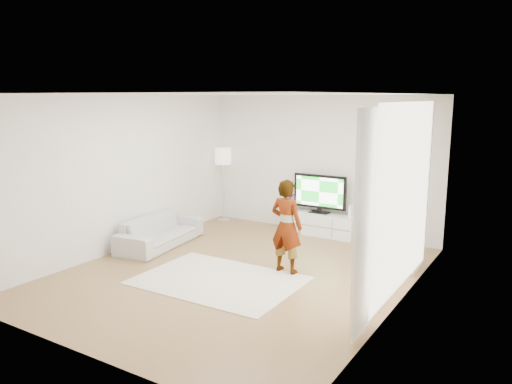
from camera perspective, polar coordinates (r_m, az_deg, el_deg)
The scene contains 17 objects.
floor at distance 8.04m, azimuth -2.02°, elevation -9.25°, with size 6.00×6.00×0.00m, color #A07E48.
ceiling at distance 7.55m, azimuth -2.16°, elevation 11.11°, with size 6.00×6.00×0.00m, color white.
wall_left at distance 9.29m, azimuth -15.02°, elevation 2.03°, with size 0.02×6.00×2.80m, color silver.
wall_right at distance 6.64m, azimuth 16.14°, elevation -1.44°, with size 0.02×6.00×2.80m, color silver.
wall_back at distance 10.28m, azimuth 7.27°, elevation 3.14°, with size 5.00×0.02×2.80m, color silver.
wall_front at distance 5.50m, azimuth -19.78°, elevation -4.16°, with size 5.00×0.02×2.80m, color silver.
window at distance 6.92m, azimuth 16.68°, elevation -0.56°, with size 0.01×2.60×2.50m, color white.
curtain_near at distance 5.75m, azimuth 12.43°, elevation -3.65°, with size 0.04×0.70×2.60m, color white.
curtain_far at distance 8.20m, azimuth 18.51°, elevation 0.35°, with size 0.04×0.70×2.60m, color white.
media_console at distance 10.24m, azimuth 7.15°, elevation -3.61°, with size 1.57×0.45×0.44m.
television at distance 10.13m, azimuth 7.30°, elevation -0.04°, with size 1.12×0.22×0.78m.
game_console at distance 9.91m, azimuth 10.81°, elevation -2.19°, with size 0.06×0.18×0.24m.
potted_plant at distance 10.44m, azimuth 3.87°, elevation -1.03°, with size 0.20×0.20×0.36m, color #3F7238.
rug at distance 7.75m, azimuth -4.30°, elevation -10.03°, with size 2.42×1.74×0.01m, color beige.
player at distance 7.87m, azimuth 3.50°, elevation -3.93°, with size 0.55×0.36×1.50m, color #334772.
sofa at distance 9.56m, azimuth -10.88°, elevation -4.41°, with size 1.92×0.75×0.56m, color beige.
floor_lamp at distance 11.11m, azimuth -3.78°, elevation 3.75°, with size 0.37×0.37×1.65m.
Camera 1 is at (4.21, -6.27, 2.77)m, focal length 35.00 mm.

